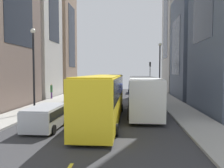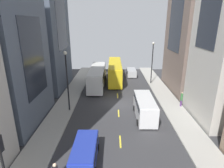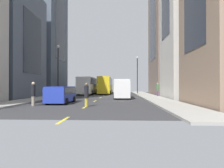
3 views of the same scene
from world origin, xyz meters
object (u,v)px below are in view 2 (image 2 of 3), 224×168
(city_bus_white, at_px, (97,75))
(delivery_van_white, at_px, (145,106))
(pedestrian_crossing_near, at_px, (181,99))
(traffic_light_near_corner, at_px, (3,165))
(car_blue_0, at_px, (85,151))
(car_silver_1, at_px, (131,72))
(streetcar_yellow, at_px, (115,70))

(city_bus_white, distance_m, delivery_van_white, 13.81)
(city_bus_white, xyz_separation_m, delivery_van_white, (6.73, -12.05, -0.49))
(pedestrian_crossing_near, bearing_deg, traffic_light_near_corner, 67.28)
(car_blue_0, distance_m, car_silver_1, 27.08)
(car_silver_1, bearing_deg, streetcar_yellow, -142.46)
(car_silver_1, relative_size, pedestrian_crossing_near, 1.94)
(car_silver_1, bearing_deg, delivery_van_white, -90.39)
(car_silver_1, distance_m, traffic_light_near_corner, 33.04)
(car_blue_0, height_order, car_silver_1, car_blue_0)
(traffic_light_near_corner, bearing_deg, streetcar_yellow, 78.18)
(car_blue_0, relative_size, pedestrian_crossing_near, 2.20)
(pedestrian_crossing_near, height_order, traffic_light_near_corner, traffic_light_near_corner)
(car_blue_0, height_order, traffic_light_near_corner, traffic_light_near_corner)
(car_blue_0, distance_m, traffic_light_near_corner, 6.86)
(delivery_van_white, distance_m, pedestrian_crossing_near, 6.26)
(city_bus_white, bearing_deg, streetcar_yellow, 50.04)
(streetcar_yellow, xyz_separation_m, pedestrian_crossing_near, (8.96, -12.94, -0.87))
(streetcar_yellow, bearing_deg, car_silver_1, 37.54)
(streetcar_yellow, relative_size, pedestrian_crossing_near, 6.23)
(car_blue_0, relative_size, car_silver_1, 1.14)
(car_blue_0, height_order, pedestrian_crossing_near, pedestrian_crossing_near)
(pedestrian_crossing_near, relative_size, traffic_light_near_corner, 0.36)
(delivery_van_white, distance_m, car_silver_1, 18.72)
(pedestrian_crossing_near, bearing_deg, car_silver_1, -50.30)
(streetcar_yellow, bearing_deg, car_blue_0, -96.47)
(car_blue_0, xyz_separation_m, car_silver_1, (6.27, 26.34, -0.07))
(city_bus_white, distance_m, traffic_light_near_corner, 25.04)
(city_bus_white, height_order, car_blue_0, city_bus_white)
(city_bus_white, distance_m, car_blue_0, 19.72)
(delivery_van_white, height_order, pedestrian_crossing_near, delivery_van_white)
(traffic_light_near_corner, bearing_deg, car_blue_0, 56.94)
(car_blue_0, bearing_deg, traffic_light_near_corner, -123.06)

